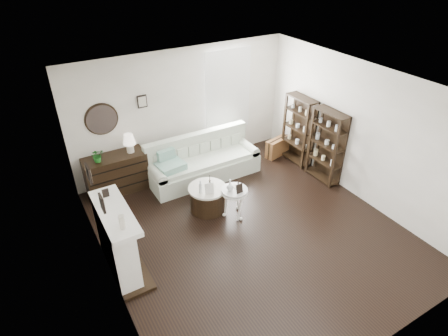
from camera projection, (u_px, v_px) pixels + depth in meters
room at (213, 94)px, 8.33m from camera, size 5.50×5.50×5.50m
fireplace at (118, 243)px, 5.82m from camera, size 0.50×1.40×1.84m
shelf_unit_far at (299, 130)px, 8.59m from camera, size 0.30×0.80×1.60m
shelf_unit_near at (326, 146)px, 7.93m from camera, size 0.30×0.80×1.60m
sofa at (203, 163)px, 8.28m from camera, size 2.45×0.85×0.95m
quilt at (171, 166)px, 7.71m from camera, size 0.60×0.52×0.14m
suitcase at (278, 147)px, 9.11m from camera, size 0.70×0.36×0.44m
dresser at (116, 174)px, 7.74m from camera, size 1.24×0.53×0.83m
table_lamp at (129, 143)px, 7.57m from camera, size 0.30×0.30×0.40m
potted_plant at (97, 156)px, 7.28m from camera, size 0.26×0.23×0.27m
drum_table at (208, 198)px, 7.27m from camera, size 0.74×0.74×0.51m
pedestal_table at (235, 192)px, 6.95m from camera, size 0.50×0.50×0.61m
eiffel_drum at (210, 181)px, 7.16m from camera, size 0.14×0.14×0.21m
bottle_drum at (200, 187)px, 6.93m from camera, size 0.06×0.06×0.27m
card_frame_drum at (209, 188)px, 6.92m from camera, size 0.17×0.10×0.22m
eiffel_ped at (238, 183)px, 6.95m from camera, size 0.12×0.12×0.17m
flask_ped at (230, 185)px, 6.84m from camera, size 0.13×0.13×0.23m
card_frame_ped at (239, 189)px, 6.79m from camera, size 0.14×0.06×0.18m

